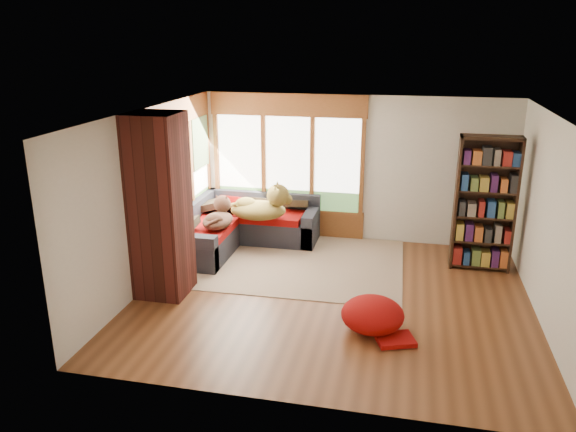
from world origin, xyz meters
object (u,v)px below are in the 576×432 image
at_px(brick_chimney, 160,207).
at_px(bookshelf, 485,204).
at_px(sectional_sofa, 237,229).
at_px(pouf, 373,314).
at_px(dog_tan, 263,204).
at_px(dog_brindle, 219,215).
at_px(area_rug, 295,262).

xyz_separation_m(brick_chimney, bookshelf, (4.54, 1.89, -0.23)).
distance_m(sectional_sofa, bookshelf, 4.17).
relative_size(brick_chimney, pouf, 3.27).
distance_m(brick_chimney, bookshelf, 4.92).
height_order(dog_tan, dog_brindle, dog_tan).
bearing_deg(dog_tan, bookshelf, -7.77).
xyz_separation_m(sectional_sofa, bookshelf, (4.09, -0.16, 0.77)).
relative_size(area_rug, bookshelf, 1.64).
bearing_deg(sectional_sofa, brick_chimney, -101.64).
relative_size(pouf, dog_brindle, 1.03).
relative_size(brick_chimney, bookshelf, 1.22).
bearing_deg(brick_chimney, sectional_sofa, 77.71).
xyz_separation_m(sectional_sofa, pouf, (2.58, -2.52, -0.08)).
relative_size(area_rug, pouf, 4.40).
xyz_separation_m(sectional_sofa, area_rug, (1.17, -0.57, -0.30)).
bearing_deg(sectional_sofa, dog_brindle, -99.69).
relative_size(brick_chimney, dog_brindle, 3.37).
bearing_deg(dog_brindle, bookshelf, -84.74).
height_order(area_rug, dog_brindle, dog_brindle).
relative_size(sectional_sofa, dog_tan, 2.07).
distance_m(dog_tan, dog_brindle, 0.81).
relative_size(sectional_sofa, bookshelf, 1.03).
xyz_separation_m(area_rug, bookshelf, (2.93, 0.41, 1.06)).
xyz_separation_m(bookshelf, pouf, (-1.52, -2.37, -0.84)).
bearing_deg(brick_chimney, dog_brindle, 76.92).
bearing_deg(dog_brindle, area_rug, -89.54).
height_order(brick_chimney, sectional_sofa, brick_chimney).
xyz_separation_m(area_rug, dog_tan, (-0.66, 0.49, 0.81)).
bearing_deg(dog_brindle, sectional_sofa, -11.03).
bearing_deg(pouf, sectional_sofa, 135.60).
relative_size(sectional_sofa, area_rug, 0.63).
distance_m(brick_chimney, sectional_sofa, 2.32).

